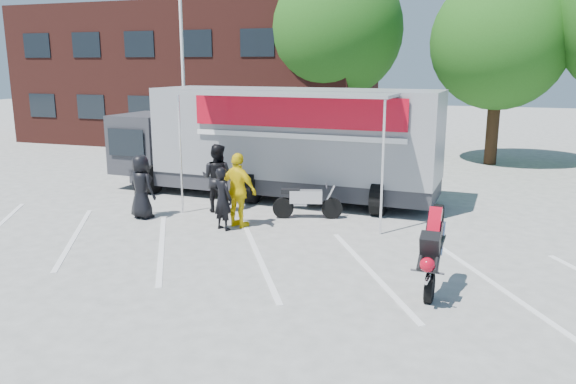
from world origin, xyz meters
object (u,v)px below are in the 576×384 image
Objects in this scene: transporter_truck at (280,197)px; spectator_hivis at (238,190)px; tree_mid at (499,42)px; spectator_leather_c at (217,178)px; spectator_leather_a at (141,187)px; flagpole at (188,38)px; parked_motorcycle at (307,218)px; spectator_leather_b at (223,199)px; tree_left at (335,30)px; stunt_bike_rider at (433,289)px.

spectator_hivis is at bearing -85.04° from transporter_truck.
transporter_truck is (-6.30, -8.49, -4.94)m from tree_mid.
spectator_leather_c is at bearing -112.99° from transporter_truck.
tree_mid reaches higher than spectator_leather_c.
tree_mid is at bearing -108.35° from spectator_leather_a.
flagpole reaches higher than parked_motorcycle.
flagpole is 5.01× the size of spectator_leather_b.
spectator_hivis is at bearing -117.30° from tree_mid.
spectator_hivis is (-1.42, -1.34, 0.95)m from parked_motorcycle.
spectator_leather_c is (-2.62, -0.10, 0.96)m from parked_motorcycle.
tree_left is at bearing -91.36° from spectator_leather_c.
spectator_leather_a is at bearing 15.27° from spectator_leather_b.
tree_left is 5.41× the size of spectator_leather_b.
stunt_bike_rider is at bearing -154.18° from parked_motorcycle.
stunt_bike_rider is 8.32m from spectator_leather_a.
parked_motorcycle is (-4.75, -10.61, -4.94)m from tree_mid.
tree_left is 4.53× the size of spectator_hivis.
tree_mid is 4.81× the size of spectator_leather_b.
transporter_truck is at bearing -85.81° from tree_left.
spectator_leather_b is (-1.70, -1.69, 0.80)m from parked_motorcycle.
tree_left reaches higher than spectator_leather_a.
stunt_bike_rider is 7.41m from spectator_leather_c.
flagpole is at bearing -53.59° from spectator_leather_a.
spectator_hivis reaches higher than parked_motorcycle.
flagpole is at bearing -55.34° from spectator_leather_c.
spectator_leather_c is (-1.06, -2.21, 0.96)m from transporter_truck.
spectator_leather_a is 1.08× the size of spectator_leather_b.
flagpole is 0.76× the size of transporter_truck.
stunt_bike_rider is (5.88, -15.57, -5.57)m from tree_left.
spectator_leather_c reaches higher than stunt_bike_rider.
tree_left reaches higher than flagpole.
flagpole reaches higher than spectator_leather_a.
flagpole is 7.88m from transporter_truck.
spectator_leather_a is 0.90× the size of spectator_hivis.
spectator_leather_a is at bearing -98.68° from tree_left.
tree_left reaches higher than spectator_leather_b.
transporter_truck is at bearing -115.27° from spectator_leather_c.
tree_mid is at bearing -95.46° from spectator_leather_b.
tree_left is 4.51× the size of spectator_leather_c.
tree_left is 11.03m from transporter_truck.
spectator_hivis is (-5.05, 2.62, 0.95)m from stunt_bike_rider.
stunt_bike_rider is 5.85m from spectator_leather_b.
spectator_hivis is at bearing -53.86° from flagpole.
spectator_leather_b is at bearing 159.75° from stunt_bike_rider.
flagpole is at bearing 147.45° from transporter_truck.
spectator_leather_b is at bearing 68.77° from spectator_hivis.
spectator_leather_b is (4.80, -7.30, -4.25)m from flagpole.
spectator_leather_a is at bearing -72.08° from flagpole.
flagpole is 7.37m from tree_left.
spectator_leather_b is at bearing -117.66° from tree_mid.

